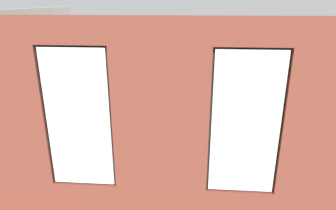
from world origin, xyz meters
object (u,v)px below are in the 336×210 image
at_px(potted_plant_by_left_couch, 260,122).
at_px(media_console, 54,130).
at_px(couch_by_window, 151,181).
at_px(cup_ceramic, 179,118).
at_px(potted_plant_corner_near_left, 271,88).
at_px(papasan_chair, 144,101).
at_px(candle_jar, 163,120).
at_px(remote_silver, 156,119).
at_px(couch_left, 292,146).
at_px(remote_black, 144,123).
at_px(potted_plant_foreground_right, 91,91).
at_px(tv_flatscreen, 51,104).
at_px(potted_plant_beside_window_right, 77,167).
at_px(coffee_table, 163,123).

bearing_deg(potted_plant_by_left_couch, media_console, 9.11).
relative_size(couch_by_window, potted_plant_by_left_couch, 4.06).
xyz_separation_m(cup_ceramic, potted_plant_corner_near_left, (-2.62, -1.59, 0.41)).
relative_size(cup_ceramic, papasan_chair, 0.09).
distance_m(candle_jar, media_console, 2.70).
relative_size(couch_by_window, media_console, 1.95).
xyz_separation_m(candle_jar, remote_silver, (0.18, -0.11, -0.04)).
bearing_deg(candle_jar, couch_left, 162.69).
xyz_separation_m(couch_by_window, potted_plant_by_left_couch, (-2.45, -2.96, -0.04)).
height_order(couch_by_window, remote_black, couch_by_window).
xyz_separation_m(media_console, potted_plant_corner_near_left, (-5.69, -2.08, 0.62)).
bearing_deg(candle_jar, potted_plant_by_left_couch, -168.99).
bearing_deg(papasan_chair, couch_by_window, 100.76).
bearing_deg(remote_black, media_console, -97.65).
relative_size(candle_jar, remote_silver, 0.61).
bearing_deg(remote_black, papasan_chair, 176.21).
relative_size(cup_ceramic, potted_plant_corner_near_left, 0.06).
relative_size(remote_black, papasan_chair, 0.17).
relative_size(papasan_chair, potted_plant_foreground_right, 1.02).
distance_m(candle_jar, potted_plant_foreground_right, 2.92).
bearing_deg(remote_black, potted_plant_by_left_couch, 88.64).
bearing_deg(candle_jar, tv_flatscreen, 7.25).
distance_m(couch_by_window, potted_plant_corner_near_left, 5.19).
relative_size(tv_flatscreen, potted_plant_foreground_right, 1.24).
bearing_deg(remote_silver, media_console, -73.61).
relative_size(potted_plant_foreground_right, potted_plant_by_left_couch, 2.20).
bearing_deg(potted_plant_foreground_right, couch_by_window, 120.06).
xyz_separation_m(candle_jar, potted_plant_corner_near_left, (-3.03, -1.74, 0.40)).
bearing_deg(potted_plant_by_left_couch, potted_plant_foreground_right, -14.01).
xyz_separation_m(remote_black, media_console, (2.22, 0.21, -0.17)).
bearing_deg(cup_ceramic, candle_jar, 20.16).
xyz_separation_m(media_console, papasan_chair, (-1.94, -1.92, 0.17)).
bearing_deg(candle_jar, papasan_chair, -65.35).
height_order(candle_jar, potted_plant_beside_window_right, potted_plant_beside_window_right).
bearing_deg(potted_plant_foreground_right, tv_flatscreen, 81.62).
bearing_deg(media_console, couch_left, 174.26).
height_order(couch_by_window, papasan_chair, couch_by_window).
relative_size(coffee_table, candle_jar, 14.31).
xyz_separation_m(couch_left, tv_flatscreen, (5.56, -0.56, 0.61)).
relative_size(couch_by_window, remote_silver, 10.65).
xyz_separation_m(coffee_table, potted_plant_beside_window_right, (1.21, 2.58, 0.25)).
bearing_deg(tv_flatscreen, cup_ceramic, -170.97).
bearing_deg(remote_silver, couch_by_window, 11.23).
distance_m(media_console, potted_plant_beside_window_right, 2.69).
bearing_deg(potted_plant_beside_window_right, papasan_chair, -96.64).
distance_m(coffee_table, remote_black, 0.47).
xyz_separation_m(cup_ceramic, tv_flatscreen, (3.08, 0.49, 0.48)).
relative_size(potted_plant_by_left_couch, potted_plant_beside_window_right, 0.40).
distance_m(candle_jar, potted_plant_by_left_couch, 2.54).
relative_size(remote_black, media_console, 0.18).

